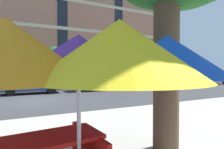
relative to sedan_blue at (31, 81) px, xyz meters
The scene contains 9 objects.
ground_plane 3.82m from the sedan_blue, 89.67° to the right, with size 120.00×120.00×0.00m, color #38383A.
sidewalk_far 3.23m from the sedan_blue, 89.60° to the left, with size 56.00×3.60×0.12m, color gray.
apartment_building 13.31m from the sedan_blue, 89.89° to the left, with size 41.91×12.08×16.00m.
sedan_blue is the anchor object (origin of this frame).
pickup_black_midblock 6.47m from the sedan_blue, ahead, with size 5.10×2.12×2.20m.
pickup_white 13.55m from the sedan_blue, ahead, with size 5.10×2.12×2.20m.
pickup_silver 20.48m from the sedan_blue, ahead, with size 5.10×2.12×2.20m.
street_tree_middle 4.18m from the sedan_blue, 51.81° to the left, with size 2.27×2.27×4.04m.
patio_umbrella 12.74m from the sedan_blue, 89.83° to the right, with size 3.87×3.87×2.30m.
Camera 1 is at (-0.74, -11.58, 1.79)m, focal length 29.59 mm.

